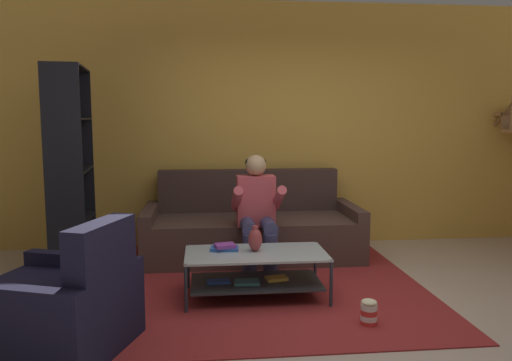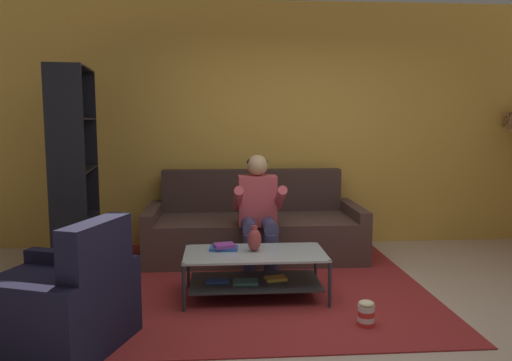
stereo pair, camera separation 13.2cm
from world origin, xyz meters
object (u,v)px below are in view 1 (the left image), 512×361
(coffee_table, at_px, (255,268))
(person_seated_center, at_px, (257,209))
(vase, at_px, (255,239))
(book_stack, at_px, (225,247))
(couch, at_px, (251,230))
(bookshelf, at_px, (66,187))
(popcorn_tub, at_px, (369,312))
(armchair, at_px, (58,309))

(coffee_table, bearing_deg, person_seated_center, 82.71)
(vase, bearing_deg, book_stack, 168.15)
(couch, relative_size, vase, 10.62)
(couch, bearing_deg, coffee_table, -93.98)
(bookshelf, xyz_separation_m, popcorn_tub, (2.58, -1.65, -0.75))
(book_stack, bearing_deg, coffee_table, -20.58)
(vase, height_order, armchair, armchair)
(vase, bearing_deg, bookshelf, 152.26)
(person_seated_center, height_order, popcorn_tub, person_seated_center)
(vase, xyz_separation_m, armchair, (-1.40, -0.89, -0.21))
(armchair, height_order, popcorn_tub, armchair)
(bookshelf, bearing_deg, armchair, -77.55)
(book_stack, bearing_deg, bookshelf, 149.92)
(vase, distance_m, bookshelf, 2.06)
(bookshelf, distance_m, armchair, 1.96)
(book_stack, bearing_deg, vase, -11.85)
(coffee_table, xyz_separation_m, bookshelf, (-1.80, 0.99, 0.59))
(armchair, bearing_deg, person_seated_center, 46.35)
(person_seated_center, xyz_separation_m, coffee_table, (-0.09, -0.71, -0.38))
(coffee_table, relative_size, vase, 5.43)
(bookshelf, height_order, popcorn_tub, bookshelf)
(armchair, bearing_deg, couch, 55.39)
(coffee_table, height_order, armchair, armchair)
(person_seated_center, height_order, bookshelf, bookshelf)
(armchair, bearing_deg, popcorn_tub, 4.83)
(couch, bearing_deg, bookshelf, -170.55)
(couch, bearing_deg, armchair, -124.61)
(popcorn_tub, bearing_deg, book_stack, 143.76)
(bookshelf, bearing_deg, person_seated_center, -8.44)
(book_stack, distance_m, popcorn_tub, 1.33)
(vase, distance_m, armchair, 1.67)
(coffee_table, height_order, popcorn_tub, coffee_table)
(person_seated_center, xyz_separation_m, bookshelf, (-1.89, 0.28, 0.21))
(couch, xyz_separation_m, bookshelf, (-1.89, -0.31, 0.55))
(book_stack, bearing_deg, armchair, -140.30)
(couch, height_order, person_seated_center, person_seated_center)
(armchair, bearing_deg, book_stack, 39.70)
(book_stack, height_order, armchair, armchair)
(person_seated_center, height_order, armchair, person_seated_center)
(couch, xyz_separation_m, book_stack, (-0.35, -1.21, 0.12))
(vase, bearing_deg, armchair, -147.51)
(person_seated_center, distance_m, coffee_table, 0.81)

